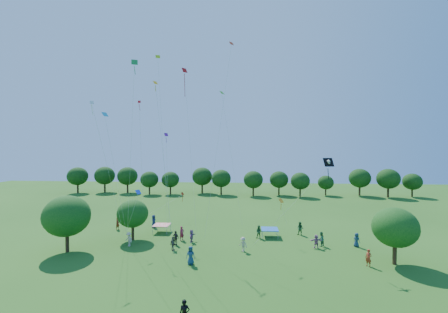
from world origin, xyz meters
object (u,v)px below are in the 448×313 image
near_tree_west (67,216)px  near_tree_east (395,227)px  tent_red_stripe (162,225)px  near_tree_north (133,214)px  red_high_kite (186,98)px  pirate_kite (327,164)px  tent_blue (270,229)px

near_tree_west → near_tree_east: near_tree_west is taller
near_tree_east → tent_red_stripe: bearing=160.8°
near_tree_north → red_high_kite: bearing=10.0°
near_tree_west → near_tree_north: size_ratio=1.25×
near_tree_west → pirate_kite: pirate_kite is taller
near_tree_north → tent_blue: bearing=7.9°
tent_blue → near_tree_north: bearing=-172.1°
near_tree_west → pirate_kite: bearing=0.7°
tent_red_stripe → pirate_kite: bearing=-21.3°
near_tree_west → near_tree_east: bearing=-1.7°
red_high_kite → tent_blue: bearing=6.6°
tent_red_stripe → red_high_kite: size_ratio=0.10×
near_tree_east → tent_red_stripe: size_ratio=2.66×
near_tree_west → pirate_kite: size_ratio=0.68×
near_tree_east → tent_red_stripe: near_tree_east is taller
near_tree_west → red_high_kite: red_high_kite is taller
tent_blue → red_high_kite: size_ratio=0.10×
near_tree_north → tent_blue: (17.84, 2.48, -2.37)m
tent_red_stripe → near_tree_north: bearing=-128.9°
near_tree_west → pirate_kite: (29.19, 0.36, 6.06)m
tent_blue → red_high_kite: bearing=-173.4°
near_tree_east → pirate_kite: 9.26m
pirate_kite → near_tree_east: bearing=-12.0°
near_tree_east → tent_blue: 14.98m
tent_blue → pirate_kite: pirate_kite is taller
near_tree_east → red_high_kite: size_ratio=0.28×
tent_red_stripe → pirate_kite: 23.88m
near_tree_west → tent_blue: bearing=17.3°
red_high_kite → tent_red_stripe: bearing=150.6°
tent_red_stripe → pirate_kite: size_ratio=0.23×
near_tree_north → near_tree_east: bearing=-11.2°
near_tree_west → tent_red_stripe: bearing=44.1°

